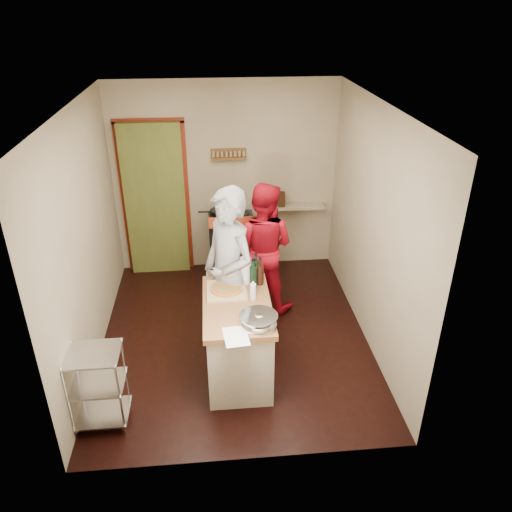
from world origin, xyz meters
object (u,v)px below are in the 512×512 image
at_px(wire_shelving, 98,385).
at_px(stove, 232,246).
at_px(island, 238,336).
at_px(person_stripe, 229,275).
at_px(person_red, 263,247).

bearing_deg(wire_shelving, stove, 63.15).
relative_size(wire_shelving, island, 0.64).
bearing_deg(stove, wire_shelving, -116.85).
bearing_deg(person_stripe, island, -27.50).
bearing_deg(person_stripe, person_red, 115.87).
distance_m(wire_shelving, person_red, 2.50).
xyz_separation_m(stove, person_red, (0.34, -0.80, 0.36)).
height_order(island, person_red, person_red).
xyz_separation_m(person_stripe, person_red, (0.45, 0.86, -0.13)).
height_order(person_stripe, person_red, person_stripe).
bearing_deg(wire_shelving, person_red, 47.56).
bearing_deg(wire_shelving, island, 23.77).
bearing_deg(island, stove, 88.90).
height_order(island, person_stripe, person_stripe).
relative_size(wire_shelving, person_stripe, 0.43).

